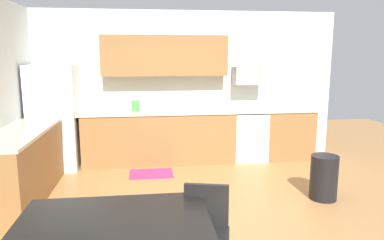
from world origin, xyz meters
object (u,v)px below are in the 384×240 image
at_px(kettle, 136,106).
at_px(refrigerator, 55,117).
at_px(oven_range, 248,135).
at_px(trash_bin, 324,177).
at_px(chair_near_table, 205,229).
at_px(dining_table, 114,227).
at_px(microwave, 248,76).

bearing_deg(kettle, refrigerator, -174.50).
distance_m(oven_range, trash_bin, 2.04).
relative_size(chair_near_table, trash_bin, 1.42).
distance_m(dining_table, kettle, 3.89).
height_order(oven_range, trash_bin, oven_range).
height_order(trash_bin, kettle, kettle).
distance_m(refrigerator, chair_near_table, 4.06).
bearing_deg(microwave, trash_bin, -76.91).
relative_size(microwave, chair_near_table, 0.64).
xyz_separation_m(dining_table, kettle, (0.07, 3.88, 0.34)).
bearing_deg(refrigerator, chair_near_table, -60.48).
distance_m(chair_near_table, trash_bin, 2.50).
xyz_separation_m(refrigerator, dining_table, (1.28, -3.75, -0.20)).
bearing_deg(chair_near_table, kettle, 99.98).
bearing_deg(kettle, chair_near_table, -80.02).
bearing_deg(kettle, oven_range, -1.40).
bearing_deg(kettle, trash_bin, -38.69).
bearing_deg(refrigerator, dining_table, -71.15).
distance_m(refrigerator, oven_range, 3.42).
relative_size(dining_table, trash_bin, 2.33).
height_order(chair_near_table, kettle, kettle).
bearing_deg(refrigerator, microwave, 3.04).
bearing_deg(refrigerator, trash_bin, -26.02).
distance_m(oven_range, kettle, 2.12).
relative_size(chair_near_table, kettle, 4.25).
distance_m(microwave, trash_bin, 2.46).
relative_size(oven_range, kettle, 4.55).
relative_size(dining_table, chair_near_table, 1.65).
bearing_deg(dining_table, microwave, 61.69).
relative_size(oven_range, microwave, 1.69).
height_order(dining_table, kettle, kettle).
bearing_deg(dining_table, trash_bin, 35.52).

